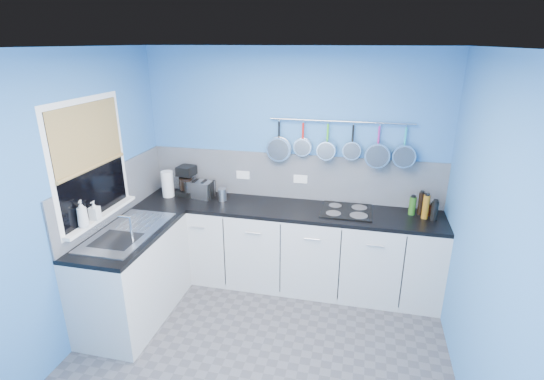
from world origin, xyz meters
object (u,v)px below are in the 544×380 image
at_px(soap_bottle_a, 82,214).
at_px(canister, 222,194).
at_px(hob, 347,211).
at_px(soap_bottle_b, 94,210).
at_px(paper_towel, 168,184).
at_px(coffee_maker, 186,181).
at_px(toaster, 200,189).

distance_m(soap_bottle_a, canister, 1.47).
height_order(soap_bottle_a, hob, soap_bottle_a).
height_order(soap_bottle_b, paper_towel, soap_bottle_b).
bearing_deg(canister, soap_bottle_b, -127.65).
height_order(coffee_maker, canister, coffee_maker).
distance_m(coffee_maker, canister, 0.46).
relative_size(paper_towel, toaster, 1.02).
bearing_deg(hob, coffee_maker, 177.58).
bearing_deg(canister, toaster, 171.49).
bearing_deg(soap_bottle_b, soap_bottle_a, -90.00).
xyz_separation_m(soap_bottle_a, paper_towel, (0.18, 1.19, -0.12)).
relative_size(soap_bottle_a, paper_towel, 0.82).
bearing_deg(paper_towel, canister, 1.53).
bearing_deg(paper_towel, hob, 0.20).
relative_size(soap_bottle_b, hob, 0.33).
relative_size(soap_bottle_a, toaster, 0.84).
xyz_separation_m(canister, hob, (1.34, -0.01, -0.06)).
bearing_deg(coffee_maker, soap_bottle_a, -98.13).
height_order(coffee_maker, toaster, coffee_maker).
relative_size(paper_towel, canister, 2.16).
xyz_separation_m(paper_towel, coffee_maker, (0.19, 0.08, 0.02)).
distance_m(soap_bottle_a, soap_bottle_b, 0.16).
distance_m(soap_bottle_b, hob, 2.40).
relative_size(paper_towel, hob, 0.57).
bearing_deg(coffee_maker, toaster, -0.33).
distance_m(paper_towel, hob, 1.98).
relative_size(coffee_maker, hob, 0.65).
bearing_deg(canister, coffee_maker, 171.59).
relative_size(canister, hob, 0.26).
height_order(toaster, canister, toaster).
xyz_separation_m(soap_bottle_b, coffee_maker, (0.37, 1.12, -0.07)).
xyz_separation_m(soap_bottle_b, canister, (0.81, 1.05, -0.17)).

